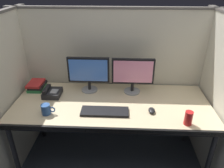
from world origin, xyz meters
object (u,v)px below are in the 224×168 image
Objects in this scene: monitor_right at (133,73)px; desk_phone at (52,93)px; coffee_mug at (46,109)px; soda_can at (188,118)px; computer_mouse at (152,111)px; book_stack at (37,86)px; desk at (112,108)px; keyboard_main at (105,111)px; monitor_left at (89,72)px.

desk_phone is at bearing -171.91° from monitor_right.
soda_can is (1.22, -0.09, 0.01)m from coffee_mug.
desk_phone is at bearing 165.91° from computer_mouse.
monitor_right reaches higher than book_stack.
desk is 10.00× the size of desk_phone.
soda_can is at bearing -30.02° from computer_mouse.
keyboard_main is at bearing 169.29° from soda_can.
book_stack is at bearing 178.89° from monitor_right.
monitor_right is 0.71m from soda_can.
monitor_left is 3.52× the size of soda_can.
keyboard_main is 3.52× the size of soda_can.
monitor_left is 4.48× the size of computer_mouse.
monitor_right is (0.20, 0.24, 0.27)m from desk.
soda_can is at bearing -20.32° from book_stack.
monitor_right is 1.00× the size of keyboard_main.
soda_can is (0.90, -0.54, -0.15)m from monitor_left.
computer_mouse reaches higher than keyboard_main.
monitor_left is 0.60m from book_stack.
computer_mouse is at bearing -31.38° from monitor_left.
computer_mouse is (0.42, 0.03, 0.01)m from keyboard_main.
coffee_mug reaches higher than computer_mouse.
keyboard_main reaches higher than desk.
soda_can is at bearing -17.88° from desk_phone.
monitor_right is at bearing 114.32° from computer_mouse.
computer_mouse is at bearing -14.09° from desk_phone.
keyboard_main is at bearing -109.55° from desk.
desk is 0.40m from computer_mouse.
monitor_left reaches higher than computer_mouse.
keyboard_main is 4.48× the size of computer_mouse.
coffee_mug is (-0.32, -0.45, -0.17)m from monitor_left.
coffee_mug reaches higher than desk_phone.
coffee_mug reaches higher than desk.
computer_mouse is 1.02m from desk_phone.
coffee_mug is at bearing 175.89° from soda_can.
soda_can is (0.28, -0.16, 0.04)m from computer_mouse.
monitor_right is at bearing 130.11° from soda_can.
computer_mouse is (0.37, -0.13, 0.07)m from desk.
computer_mouse is 0.79× the size of soda_can.
monitor_right is at bearing -1.11° from book_stack.
monitor_left is 1.99× the size of book_stack.
keyboard_main is 0.72m from soda_can.
desk_phone reaches higher than book_stack.
monitor_right is 0.51m from keyboard_main.
monitor_right reaches higher than keyboard_main.
coffee_mug is at bearing -60.84° from book_stack.
coffee_mug is (-0.78, -0.44, -0.17)m from monitor_right.
coffee_mug is at bearing -175.57° from computer_mouse.
desk_phone is (-0.57, 0.28, 0.02)m from keyboard_main.
soda_can reaches higher than coffee_mug.
monitor_right is 0.85m from desk_phone.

